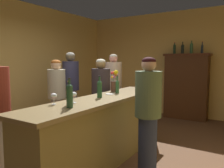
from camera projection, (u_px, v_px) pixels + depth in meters
floor at (89, 157)px, 3.60m from camera, size 9.19×9.19×0.00m
wall_back at (166, 64)px, 6.48m from camera, size 4.93×0.12×2.88m
bar_counter at (103, 130)px, 3.39m from camera, size 0.64×2.95×0.99m
display_cabinet at (186, 85)px, 5.93m from camera, size 1.16×0.43×1.71m
wine_bottle_pinot at (69, 94)px, 2.75m from camera, size 0.07×0.07×0.30m
wine_bottle_rose at (100, 88)px, 3.32m from camera, size 0.07×0.07×0.33m
wine_bottle_merlot at (117, 86)px, 3.77m from camera, size 0.06×0.06×0.30m
wine_bottle_riesling at (70, 95)px, 2.60m from camera, size 0.08×0.08×0.35m
wine_glass_front at (54, 96)px, 2.80m from camera, size 0.08×0.08×0.14m
wine_glass_mid at (74, 95)px, 2.91m from camera, size 0.07×0.07×0.14m
flower_arrangement at (114, 82)px, 3.96m from camera, size 0.15×0.14×0.38m
cheese_plate at (110, 94)px, 3.63m from camera, size 0.15×0.15×0.01m
display_bottle_left at (175, 49)px, 6.01m from camera, size 0.07×0.07×0.30m
display_bottle_midleft at (183, 48)px, 5.90m from camera, size 0.08×0.08×0.31m
display_bottle_center at (191, 48)px, 5.78m from camera, size 0.08×0.08×0.32m
display_bottle_midright at (202, 48)px, 5.64m from camera, size 0.06×0.06×0.29m
patron_in_grey at (113, 89)px, 4.97m from camera, size 0.37×0.37×1.67m
patron_near_entrance at (101, 95)px, 4.41m from camera, size 0.36×0.36×1.56m
patron_in_navy at (57, 95)px, 4.53m from camera, size 0.35×0.35×1.55m
patron_redhead at (71, 87)px, 5.09m from camera, size 0.36×0.36×1.71m
bartender at (148, 113)px, 2.88m from camera, size 0.34×0.34×1.57m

